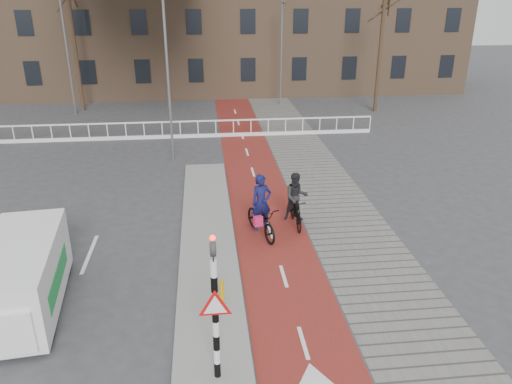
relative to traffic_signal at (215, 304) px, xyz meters
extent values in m
plane|color=#38383A|center=(0.60, 2.02, -1.99)|extent=(120.00, 120.00, 0.00)
cube|color=maroon|center=(2.10, 12.02, -1.98)|extent=(2.50, 60.00, 0.01)
cube|color=slate|center=(4.90, 12.02, -1.98)|extent=(3.00, 60.00, 0.01)
cube|color=gray|center=(-0.10, 6.02, -1.93)|extent=(1.80, 16.00, 0.12)
cylinder|color=black|center=(0.00, 0.02, -0.43)|extent=(0.14, 0.14, 2.88)
imported|color=black|center=(0.00, 0.02, 1.41)|extent=(0.13, 0.16, 0.80)
cylinder|color=#FF0C05|center=(0.00, -0.12, 1.59)|extent=(0.11, 0.02, 0.11)
cylinder|color=#CCA10B|center=(0.22, 2.71, -1.53)|extent=(0.12, 0.12, 0.68)
imported|color=black|center=(1.75, 6.73, -1.42)|extent=(1.37, 2.27, 1.13)
imported|color=#101240|center=(1.75, 6.73, -0.76)|extent=(0.82, 0.67, 1.96)
cube|color=#C41B50|center=(1.58, 6.20, -1.19)|extent=(0.33, 0.26, 0.34)
imported|color=black|center=(3.05, 7.33, -1.42)|extent=(0.57, 1.87, 1.12)
imported|color=black|center=(3.05, 7.33, -0.86)|extent=(0.87, 0.68, 1.75)
cube|color=white|center=(-4.93, 3.22, -0.98)|extent=(2.19, 4.54, 1.75)
cube|color=green|center=(-4.05, 3.22, -1.08)|extent=(0.31, 2.79, 0.55)
cylinder|color=black|center=(-4.04, 1.81, -1.68)|extent=(0.28, 0.63, 0.61)
cylinder|color=black|center=(-5.83, 4.62, -1.68)|extent=(0.28, 0.63, 0.61)
cylinder|color=black|center=(-4.34, 4.78, -1.68)|extent=(0.28, 0.63, 0.61)
cube|color=silver|center=(-4.40, 19.02, -1.04)|extent=(28.00, 0.08, 0.08)
cube|color=silver|center=(-4.40, 19.02, -1.89)|extent=(28.00, 0.10, 0.20)
cube|color=#7F6047|center=(-2.40, 34.02, 4.01)|extent=(46.00, 10.00, 12.00)
cylinder|color=#322316|center=(-8.30, 26.62, 2.37)|extent=(0.22, 0.22, 8.72)
cylinder|color=#322316|center=(11.65, 24.16, 2.13)|extent=(0.24, 0.24, 8.24)
cylinder|color=slate|center=(-1.63, 15.18, 1.89)|extent=(0.12, 0.12, 7.76)
cylinder|color=slate|center=(-8.56, 25.43, 2.10)|extent=(0.12, 0.12, 8.17)
cylinder|color=slate|center=(5.53, 26.94, 1.54)|extent=(0.12, 0.12, 7.06)
camera|label=1|loc=(-0.08, -8.52, 6.00)|focal=35.00mm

